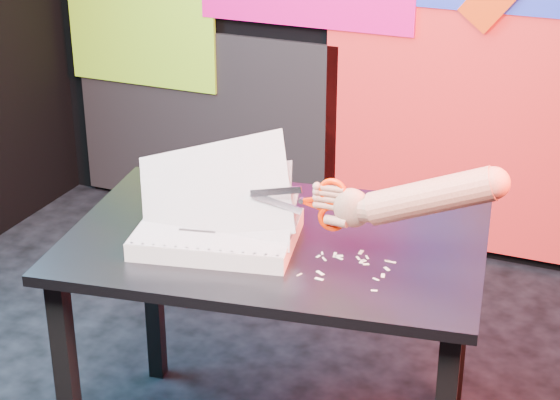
% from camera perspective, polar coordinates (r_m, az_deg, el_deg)
% --- Properties ---
extents(room, '(3.01, 3.01, 2.71)m').
position_cam_1_polar(room, '(2.51, -5.31, 11.68)').
color(room, black).
rests_on(room, ground).
extents(backdrop, '(2.88, 0.05, 2.08)m').
position_cam_1_polar(backdrop, '(3.90, 5.88, 10.20)').
color(backdrop, red).
rests_on(backdrop, ground).
extents(work_table, '(1.23, 0.92, 0.75)m').
position_cam_1_polar(work_table, '(2.61, -0.24, -4.12)').
color(work_table, black).
rests_on(work_table, ground).
extents(printout_stack, '(0.50, 0.39, 0.31)m').
position_cam_1_polar(printout_stack, '(2.52, -3.84, -1.95)').
color(printout_stack, silver).
rests_on(printout_stack, work_table).
extents(scissors, '(0.26, 0.03, 0.15)m').
position_cam_1_polar(scissors, '(2.40, 2.79, -0.25)').
color(scissors, '#ADAEB8').
rests_on(scissors, printout_stack).
extents(hand_forearm, '(0.48, 0.10, 0.21)m').
position_cam_1_polar(hand_forearm, '(2.33, 8.36, 0.12)').
color(hand_forearm, tan).
rests_on(hand_forearm, work_table).
extents(paper_clippings, '(0.21, 0.20, 0.00)m').
position_cam_1_polar(paper_clippings, '(2.42, 4.41, -3.92)').
color(paper_clippings, beige).
rests_on(paper_clippings, work_table).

